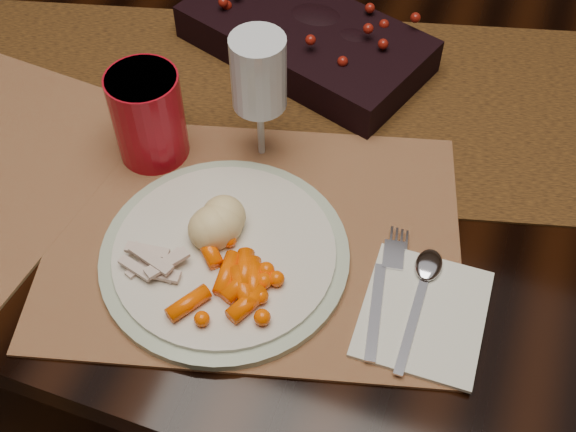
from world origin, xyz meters
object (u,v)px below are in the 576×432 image
(dinner_plate, at_px, (225,254))
(mashed_potatoes, at_px, (218,212))
(napkin, at_px, (423,313))
(wine_glass, at_px, (260,101))
(dining_table, at_px, (320,255))
(centerpiece, at_px, (305,34))
(turkey_shreds, at_px, (152,263))
(placemat_main, at_px, (254,237))
(red_cup, at_px, (148,116))
(baby_carrots, at_px, (235,283))

(dinner_plate, xyz_separation_m, mashed_potatoes, (-0.02, 0.03, 0.03))
(napkin, xyz_separation_m, wine_glass, (-0.24, 0.16, 0.08))
(dining_table, height_order, mashed_potatoes, mashed_potatoes)
(napkin, bearing_deg, dining_table, 122.52)
(centerpiece, relative_size, wine_glass, 1.90)
(dining_table, xyz_separation_m, turkey_shreds, (-0.09, -0.34, 0.40))
(centerpiece, relative_size, dinner_plate, 1.22)
(dining_table, bearing_deg, placemat_main, -91.71)
(centerpiece, xyz_separation_m, red_cup, (-0.11, -0.24, 0.03))
(turkey_shreds, distance_m, napkin, 0.29)
(mashed_potatoes, xyz_separation_m, turkey_shreds, (-0.04, -0.08, -0.01))
(placemat_main, xyz_separation_m, turkey_shreds, (-0.08, -0.09, 0.03))
(baby_carrots, distance_m, mashed_potatoes, 0.09)
(placemat_main, xyz_separation_m, baby_carrots, (0.01, -0.08, 0.03))
(turkey_shreds, height_order, wine_glass, wine_glass)
(wine_glass, bearing_deg, placemat_main, -72.80)
(baby_carrots, relative_size, napkin, 0.77)
(dinner_plate, bearing_deg, placemat_main, 63.79)
(napkin, bearing_deg, centerpiece, 124.07)
(centerpiece, height_order, mashed_potatoes, centerpiece)
(mashed_potatoes, bearing_deg, centerpiece, 92.03)
(placemat_main, bearing_deg, turkey_shreds, -148.59)
(red_cup, bearing_deg, turkey_shreds, -64.16)
(placemat_main, height_order, wine_glass, wine_glass)
(red_cup, bearing_deg, mashed_potatoes, -35.92)
(dining_table, distance_m, wine_glass, 0.48)
(dining_table, xyz_separation_m, wine_glass, (-0.05, -0.13, 0.46))
(dinner_plate, relative_size, baby_carrots, 2.44)
(turkey_shreds, bearing_deg, dinner_plate, 36.30)
(placemat_main, height_order, baby_carrots, baby_carrots)
(dinner_plate, distance_m, napkin, 0.22)
(placemat_main, bearing_deg, centerpiece, 84.04)
(turkey_shreds, bearing_deg, baby_carrots, 3.15)
(dining_table, relative_size, baby_carrots, 16.03)
(dinner_plate, xyz_separation_m, red_cup, (-0.14, 0.12, 0.05))
(dinner_plate, relative_size, wine_glass, 1.56)
(mashed_potatoes, xyz_separation_m, wine_glass, (-0.00, 0.13, 0.05))
(napkin, bearing_deg, baby_carrots, -168.05)
(baby_carrots, bearing_deg, napkin, 12.91)
(dinner_plate, bearing_deg, wine_glass, 96.70)
(turkey_shreds, bearing_deg, napkin, 9.76)
(mashed_potatoes, xyz_separation_m, napkin, (0.24, -0.03, -0.04))
(napkin, relative_size, red_cup, 1.24)
(dining_table, xyz_separation_m, napkin, (0.20, -0.29, 0.38))
(baby_carrots, bearing_deg, dinner_plate, 126.41)
(dinner_plate, bearing_deg, baby_carrots, -53.59)
(turkey_shreds, xyz_separation_m, red_cup, (-0.08, 0.17, 0.04))
(dinner_plate, relative_size, red_cup, 2.34)
(placemat_main, distance_m, turkey_shreds, 0.12)
(centerpiece, bearing_deg, dinner_plate, -85.24)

